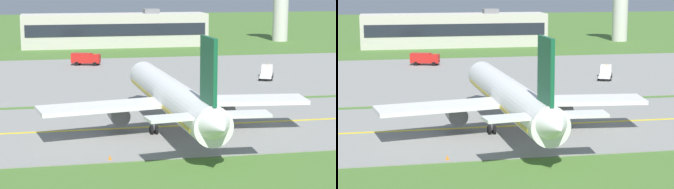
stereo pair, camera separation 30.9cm
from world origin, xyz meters
The scene contains 9 objects.
ground_plane centered at (0.00, 0.00, 0.00)m, with size 500.00×500.00×0.00m, color #47702D.
taxiway_strip centered at (0.00, 0.00, 0.05)m, with size 240.00×28.00×0.10m, color gray.
apron_pad centered at (10.00, 42.00, 0.05)m, with size 140.00×52.00×0.10m, color gray.
taxiway_centreline centered at (0.00, 0.00, 0.11)m, with size 220.00×0.60×0.01m, color yellow.
airplane_lead centered at (-3.50, -1.88, 4.13)m, with size 32.49×39.62×12.70m.
service_truck_baggage centered at (-10.05, 57.66, 1.53)m, with size 6.34×3.75×2.60m.
service_truck_catering centered at (21.46, 33.88, 1.18)m, with size 4.38×6.69×2.59m.
terminal_building centered at (0.27, 93.66, 4.41)m, with size 49.16×9.91×9.97m.
traffic_cone_mid_edge centered at (-12.22, -13.20, 0.30)m, with size 0.44×0.44×0.60m, color orange.
Camera 2 is at (-17.92, -74.64, 18.30)m, focal length 67.25 mm.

